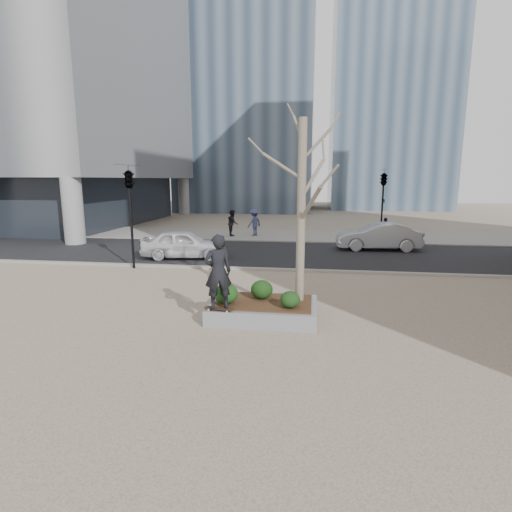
# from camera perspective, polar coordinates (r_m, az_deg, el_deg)

# --- Properties ---
(ground) EXTENTS (120.00, 120.00, 0.00)m
(ground) POSITION_cam_1_polar(r_m,az_deg,el_deg) (11.68, -3.87, -8.55)
(ground) COLOR tan
(ground) RESTS_ON ground
(street) EXTENTS (60.00, 8.00, 0.02)m
(street) POSITION_cam_1_polar(r_m,az_deg,el_deg) (21.25, 1.73, 0.39)
(street) COLOR black
(street) RESTS_ON ground
(far_sidewalk) EXTENTS (60.00, 6.00, 0.02)m
(far_sidewalk) POSITION_cam_1_polar(r_m,az_deg,el_deg) (28.13, 3.33, 2.97)
(far_sidewalk) COLOR gray
(far_sidewalk) RESTS_ON ground
(planter) EXTENTS (3.00, 2.00, 0.45)m
(planter) POSITION_cam_1_polar(r_m,az_deg,el_deg) (11.45, 1.07, -7.74)
(planter) COLOR gray
(planter) RESTS_ON ground
(planter_mulch) EXTENTS (2.70, 1.70, 0.04)m
(planter_mulch) POSITION_cam_1_polar(r_m,az_deg,el_deg) (11.37, 1.07, -6.57)
(planter_mulch) COLOR #382314
(planter_mulch) RESTS_ON planter
(sycamore_tree) EXTENTS (2.80, 2.80, 6.60)m
(sycamore_tree) POSITION_cam_1_polar(r_m,az_deg,el_deg) (11.07, 6.56, 10.35)
(sycamore_tree) COLOR gray
(sycamore_tree) RESTS_ON planter_mulch
(shrub_left) EXTENTS (0.67, 0.67, 0.57)m
(shrub_left) POSITION_cam_1_polar(r_m,az_deg,el_deg) (11.10, -4.31, -5.39)
(shrub_left) COLOR #1A3E13
(shrub_left) RESTS_ON planter_mulch
(shrub_middle) EXTENTS (0.64, 0.64, 0.54)m
(shrub_middle) POSITION_cam_1_polar(r_m,az_deg,el_deg) (11.53, 0.84, -4.81)
(shrub_middle) COLOR black
(shrub_middle) RESTS_ON planter_mulch
(shrub_right) EXTENTS (0.54, 0.54, 0.46)m
(shrub_right) POSITION_cam_1_polar(r_m,az_deg,el_deg) (10.78, 4.90, -6.22)
(shrub_right) COLOR black
(shrub_right) RESTS_ON planter_mulch
(skateboard) EXTENTS (0.80, 0.31, 0.08)m
(skateboard) POSITION_cam_1_polar(r_m,az_deg,el_deg) (10.73, -5.34, -7.60)
(skateboard) COLOR black
(skateboard) RESTS_ON planter
(skateboarder) EXTENTS (0.85, 0.72, 1.98)m
(skateboarder) POSITION_cam_1_polar(r_m,az_deg,el_deg) (10.45, -5.44, -2.25)
(skateboarder) COLOR black
(skateboarder) RESTS_ON skateboard
(police_car) EXTENTS (4.37, 2.30, 1.42)m
(police_car) POSITION_cam_1_polar(r_m,az_deg,el_deg) (20.10, -10.24, 1.70)
(police_car) COLOR white
(police_car) RESTS_ON street
(car_silver) EXTENTS (4.60, 1.78, 1.49)m
(car_silver) POSITION_cam_1_polar(r_m,az_deg,el_deg) (23.17, 17.08, 2.69)
(car_silver) COLOR #A4A6AC
(car_silver) RESTS_ON street
(pedestrian_a) EXTENTS (0.89, 1.02, 1.79)m
(pedestrian_a) POSITION_cam_1_polar(r_m,az_deg,el_deg) (27.74, -3.36, 4.74)
(pedestrian_a) COLOR black
(pedestrian_a) RESTS_ON far_sidewalk
(pedestrian_b) EXTENTS (1.24, 1.36, 1.84)m
(pedestrian_b) POSITION_cam_1_polar(r_m,az_deg,el_deg) (27.75, -0.25, 4.81)
(pedestrian_b) COLOR #3F4371
(pedestrian_b) RESTS_ON far_sidewalk
(pedestrian_c) EXTENTS (0.96, 0.55, 1.55)m
(pedestrian_c) POSITION_cam_1_polar(r_m,az_deg,el_deg) (25.98, 17.99, 3.54)
(pedestrian_c) COLOR black
(pedestrian_c) RESTS_ON far_sidewalk
(traffic_light_near) EXTENTS (0.60, 2.48, 4.50)m
(traffic_light_near) POSITION_cam_1_polar(r_m,az_deg,el_deg) (18.22, -17.41, 5.26)
(traffic_light_near) COLOR black
(traffic_light_near) RESTS_ON ground
(traffic_light_far) EXTENTS (0.60, 2.48, 4.50)m
(traffic_light_far) POSITION_cam_1_polar(r_m,az_deg,el_deg) (25.76, 17.58, 6.76)
(traffic_light_far) COLOR black
(traffic_light_far) RESTS_ON ground
(building_glass_a) EXTENTS (16.00, 16.00, 45.00)m
(building_glass_a) POSITION_cam_1_polar(r_m,az_deg,el_deg) (56.57, -0.89, 30.11)
(building_glass_a) COLOR slate
(building_glass_a) RESTS_ON ground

